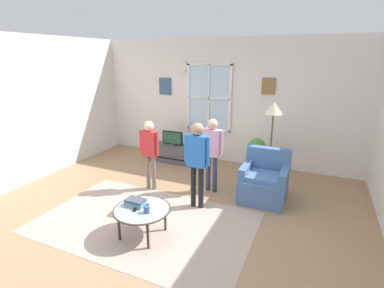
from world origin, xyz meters
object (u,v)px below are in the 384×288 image
(book_stack, at_px, (136,202))
(person_pink_shirt, at_px, (212,147))
(armchair, at_px, (264,182))
(potted_plant_by_window, at_px, (256,152))
(tv_stand, at_px, (173,153))
(coffee_table, at_px, (142,210))
(television, at_px, (172,138))
(person_red_shirt, at_px, (150,147))
(remote_near_cup, at_px, (147,207))
(remote_near_books, at_px, (135,208))
(person_blue_shirt, at_px, (197,156))
(floor_lamp, at_px, (273,117))
(cup, at_px, (147,210))

(book_stack, bearing_deg, person_pink_shirt, 72.35)
(armchair, bearing_deg, potted_plant_by_window, 108.61)
(armchair, bearing_deg, tv_stand, 155.83)
(coffee_table, height_order, potted_plant_by_window, potted_plant_by_window)
(tv_stand, height_order, book_stack, book_stack)
(television, xyz_separation_m, person_red_shirt, (0.33, -1.49, 0.25))
(coffee_table, relative_size, remote_near_cup, 5.62)
(tv_stand, bearing_deg, armchair, -24.17)
(remote_near_books, height_order, person_red_shirt, person_red_shirt)
(remote_near_cup, height_order, person_blue_shirt, person_blue_shirt)
(coffee_table, bearing_deg, remote_near_cup, 48.02)
(floor_lamp, bearing_deg, television, 169.66)
(armchair, xyz_separation_m, coffee_table, (-1.33, -1.76, 0.06))
(coffee_table, bearing_deg, person_pink_shirt, 77.07)
(remote_near_books, relative_size, person_blue_shirt, 0.10)
(television, relative_size, person_blue_shirt, 0.35)
(remote_near_cup, bearing_deg, armchair, 53.10)
(coffee_table, bearing_deg, armchair, 52.94)
(person_blue_shirt, relative_size, potted_plant_by_window, 1.90)
(tv_stand, relative_size, person_blue_shirt, 0.77)
(coffee_table, bearing_deg, tv_stand, 109.67)
(remote_near_cup, bearing_deg, remote_near_books, -142.25)
(tv_stand, height_order, coffee_table, coffee_table)
(person_blue_shirt, distance_m, potted_plant_by_window, 2.03)
(coffee_table, distance_m, remote_near_cup, 0.08)
(television, xyz_separation_m, armchair, (2.33, -1.04, -0.24))
(person_blue_shirt, distance_m, floor_lamp, 1.69)
(person_red_shirt, bearing_deg, tv_stand, 102.38)
(book_stack, distance_m, remote_near_cup, 0.19)
(coffee_table, bearing_deg, book_stack, 159.46)
(television, relative_size, remote_near_cup, 3.60)
(television, height_order, remote_near_books, television)
(cup, bearing_deg, person_pink_shirt, 81.12)
(tv_stand, xyz_separation_m, book_stack, (0.87, -2.76, 0.26))
(cup, bearing_deg, television, 111.34)
(armchair, distance_m, floor_lamp, 1.20)
(book_stack, height_order, person_blue_shirt, person_blue_shirt)
(cup, relative_size, person_pink_shirt, 0.07)
(cup, height_order, person_red_shirt, person_red_shirt)
(person_blue_shirt, height_order, potted_plant_by_window, person_blue_shirt)
(coffee_table, relative_size, book_stack, 2.84)
(book_stack, relative_size, cup, 3.00)
(coffee_table, xyz_separation_m, person_red_shirt, (-0.67, 1.31, 0.43))
(book_stack, relative_size, floor_lamp, 0.17)
(floor_lamp, bearing_deg, potted_plant_by_window, 123.54)
(remote_near_cup, xyz_separation_m, person_blue_shirt, (0.33, 0.98, 0.47))
(book_stack, bearing_deg, cup, -23.39)
(person_pink_shirt, height_order, floor_lamp, floor_lamp)
(person_blue_shirt, bearing_deg, person_pink_shirt, 89.04)
(television, distance_m, armchair, 2.57)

